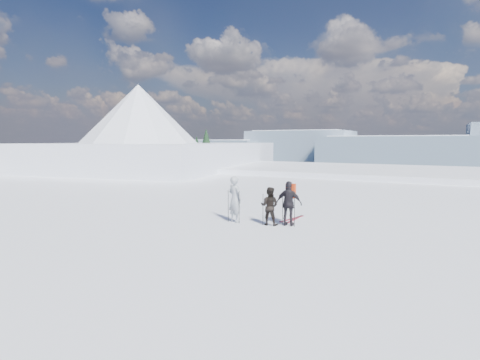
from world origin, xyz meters
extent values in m
plane|color=white|center=(0.00, 60.00, -17.50)|extent=(220.00, 208.01, 71.62)
cube|color=white|center=(0.00, 30.00, -6.50)|extent=(180.00, 16.00, 14.00)
plane|color=#243F53|center=(0.00, 290.00, -30.00)|extent=(820.00, 820.00, 0.00)
cube|color=slate|center=(-280.00, 440.00, -13.00)|extent=(150.00, 80.00, 34.00)
cube|color=white|center=(-280.00, 440.00, 1.00)|extent=(127.50, 70.00, 8.00)
cube|color=slate|center=(-160.00, 470.00, -7.00)|extent=(130.00, 80.00, 46.00)
cube|color=white|center=(-160.00, 470.00, 13.00)|extent=(110.50, 70.00, 8.00)
cube|color=slate|center=(-40.00, 440.00, -11.00)|extent=(160.00, 80.00, 38.00)
cube|color=white|center=(-40.00, 440.00, 5.00)|extent=(136.00, 70.00, 8.00)
cube|color=white|center=(-28.00, 28.00, -5.00)|extent=(29.19, 35.68, 16.00)
cone|color=white|center=(-25.00, 22.00, 5.00)|extent=(18.00, 18.00, 9.00)
cone|color=white|center=(-33.00, 32.00, 1.00)|extent=(16.00, 16.00, 8.00)
cube|color=#2D2B28|center=(-22.00, 36.00, -9.00)|extent=(21.55, 17.87, 14.25)
cone|color=black|center=(-22.00, 28.00, -3.50)|extent=(5.04, 5.04, 9.00)
cone|color=black|center=(-25.00, 31.00, -2.50)|extent=(6.16, 6.16, 11.00)
cone|color=black|center=(-18.00, 32.00, -3.00)|extent=(5.60, 5.60, 10.00)
cone|color=black|center=(-19.00, 35.00, -3.00)|extent=(5.60, 5.60, 10.00)
cone|color=black|center=(-24.00, 34.00, -1.50)|extent=(7.28, 7.28, 13.00)
cone|color=black|center=(-27.00, 36.00, -2.00)|extent=(6.72, 6.72, 12.00)
cone|color=black|center=(-20.00, 30.00, -2.50)|extent=(6.16, 6.16, 11.00)
imported|color=#979DA5|center=(-2.50, 3.37, 0.94)|extent=(0.80, 0.67, 1.88)
imported|color=black|center=(-1.04, 3.53, 0.75)|extent=(0.80, 0.66, 1.50)
imported|color=black|center=(-0.33, 3.78, 0.87)|extent=(1.06, 0.53, 1.75)
cube|color=red|center=(-0.36, 4.03, 2.03)|extent=(0.39, 0.25, 0.57)
cylinder|color=black|center=(-2.77, 3.29, 0.65)|extent=(0.02, 0.02, 1.29)
cylinder|color=black|center=(-2.24, 3.24, 0.65)|extent=(0.02, 0.02, 1.30)
cylinder|color=black|center=(-1.27, 3.41, 0.62)|extent=(0.02, 0.02, 1.24)
cylinder|color=black|center=(-0.82, 3.41, 0.62)|extent=(0.02, 0.02, 1.24)
cylinder|color=black|center=(-0.57, 3.73, 0.56)|extent=(0.02, 0.02, 1.13)
cylinder|color=black|center=(-0.07, 3.71, 0.68)|extent=(0.02, 0.02, 1.35)
cube|color=black|center=(-0.65, 5.01, 0.01)|extent=(0.49, 1.67, 0.03)
cube|color=black|center=(-0.51, 5.01, 0.01)|extent=(0.13, 1.70, 0.03)
camera|label=1|loc=(4.76, -9.74, 3.30)|focal=28.00mm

